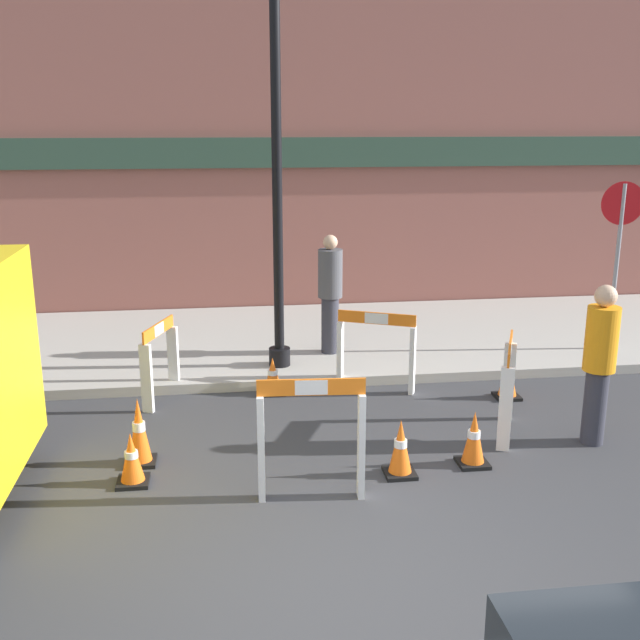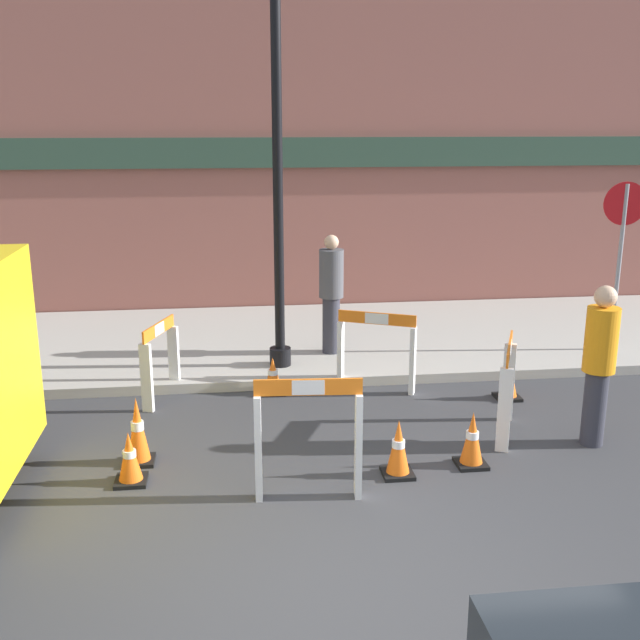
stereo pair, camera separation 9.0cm
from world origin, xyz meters
The scene contains 17 objects.
ground_plane centered at (0.00, 0.00, 0.00)m, with size 60.00×60.00×0.00m, color #38383A.
sidewalk_slab centered at (0.00, 6.48, 0.06)m, with size 18.00×3.97×0.13m.
storefront_facade centered at (0.00, 8.54, 2.75)m, with size 18.00×0.22×5.50m.
streetlamp_post centered at (-0.18, 5.12, 4.13)m, with size 0.44×0.44×6.33m.
stop_sign centered at (4.61, 5.27, 1.73)m, with size 0.60×0.09×2.39m.
barricade_0 centered at (-0.17, 1.65, 0.63)m, with size 0.97×0.20×1.15m.
barricade_1 centered at (2.10, 2.80, 0.58)m, with size 0.50×0.92×1.06m.
barricade_2 centered at (0.97, 4.35, 0.57)m, with size 0.96×0.53×1.02m.
barricade_3 centered at (-1.70, 4.34, 0.53)m, with size 0.41×0.84×0.98m.
traffic_cone_0 centered at (0.73, 1.99, 0.28)m, with size 0.30×0.30×0.57m.
traffic_cone_1 centered at (-0.33, 4.40, 0.22)m, with size 0.30×0.30×0.47m.
traffic_cone_2 centered at (1.50, 2.11, 0.27)m, with size 0.30×0.30×0.57m.
traffic_cone_3 centered at (2.53, 3.85, 0.25)m, with size 0.30×0.30×0.52m.
traffic_cone_4 centered at (-1.82, 2.15, 0.25)m, with size 0.30×0.30×0.52m.
traffic_cone_5 centered at (-1.79, 2.58, 0.34)m, with size 0.30×0.30×0.70m.
person_worker centered at (2.94, 2.45, 0.93)m, with size 0.44×0.44×1.72m.
person_pedestrian centered at (0.57, 5.61, 1.03)m, with size 0.35×0.35×1.68m.
Camera 2 is at (-0.82, -4.49, 3.33)m, focal length 42.00 mm.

